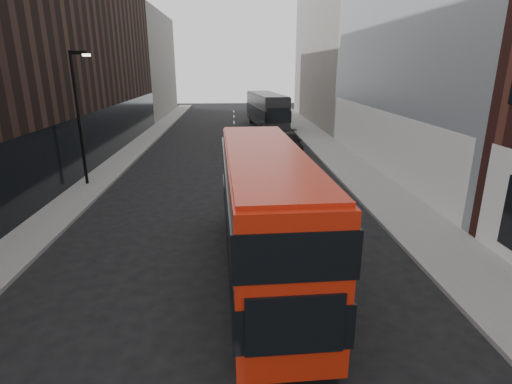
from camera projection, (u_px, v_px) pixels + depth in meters
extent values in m
cube|color=slate|center=(336.00, 155.00, 29.80)|extent=(3.00, 80.00, 0.15)
cube|color=slate|center=(125.00, 157.00, 28.96)|extent=(2.00, 80.00, 0.15)
cube|color=#A0A4AA|center=(430.00, 1.00, 23.22)|extent=(5.00, 22.00, 20.00)
cube|color=silver|center=(378.00, 140.00, 25.53)|extent=(0.35, 21.00, 3.80)
cube|color=slate|center=(334.00, 42.00, 45.41)|extent=(5.00, 24.00, 18.00)
cube|color=black|center=(88.00, 58.00, 31.44)|extent=(5.00, 24.00, 14.00)
cube|color=slate|center=(146.00, 65.00, 52.53)|extent=(5.00, 20.00, 13.00)
cylinder|color=black|center=(79.00, 120.00, 21.20)|extent=(0.16, 0.16, 7.00)
cube|color=black|center=(78.00, 53.00, 20.20)|extent=(0.90, 0.15, 0.18)
cube|color=#FFF2CC|center=(86.00, 55.00, 20.25)|extent=(0.35, 0.22, 0.12)
cube|color=#B31D0B|center=(265.00, 212.00, 12.14)|extent=(2.64, 10.00, 3.61)
cube|color=black|center=(264.00, 229.00, 12.32)|extent=(2.76, 10.06, 0.99)
cube|color=black|center=(265.00, 182.00, 11.85)|extent=(2.76, 10.06, 0.99)
cube|color=black|center=(295.00, 325.00, 7.54)|extent=(1.92, 0.15, 1.26)
cube|color=black|center=(251.00, 181.00, 17.01)|extent=(1.92, 0.15, 1.26)
cube|color=#B31D0B|center=(265.00, 152.00, 11.59)|extent=(2.53, 9.60, 0.12)
cylinder|color=black|center=(230.00, 225.00, 15.58)|extent=(0.31, 0.91, 0.90)
cylinder|color=black|center=(280.00, 224.00, 15.76)|extent=(0.31, 0.91, 0.90)
cylinder|color=black|center=(239.00, 326.00, 9.55)|extent=(0.31, 0.91, 0.90)
cylinder|color=black|center=(319.00, 321.00, 9.73)|extent=(0.31, 0.91, 0.90)
cube|color=black|center=(266.00, 109.00, 43.09)|extent=(3.82, 11.25, 3.11)
cube|color=black|center=(266.00, 111.00, 43.15)|extent=(3.95, 11.32, 1.10)
cube|color=black|center=(278.00, 116.00, 37.90)|extent=(2.13, 0.34, 1.40)
cube|color=black|center=(257.00, 105.00, 48.31)|extent=(2.13, 0.34, 1.40)
cube|color=black|center=(267.00, 94.00, 42.61)|extent=(3.67, 10.80, 0.12)
cylinder|color=black|center=(251.00, 119.00, 46.65)|extent=(0.42, 1.03, 1.00)
cylinder|color=black|center=(269.00, 118.00, 47.03)|extent=(0.42, 1.03, 1.00)
cylinder|color=black|center=(263.00, 128.00, 40.03)|extent=(0.42, 1.03, 1.00)
cylinder|color=black|center=(284.00, 127.00, 40.40)|extent=(0.42, 1.03, 1.00)
imported|color=black|center=(309.00, 206.00, 17.28)|extent=(1.63, 3.72, 1.25)
imported|color=gray|center=(285.00, 158.00, 26.11)|extent=(1.92, 4.25, 1.35)
imported|color=black|center=(288.00, 142.00, 31.13)|extent=(2.30, 5.06, 1.44)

